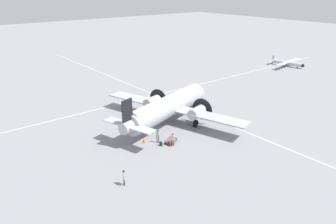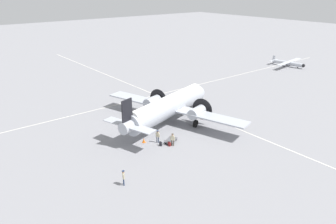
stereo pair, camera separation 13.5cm
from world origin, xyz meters
name	(u,v)px [view 1 (the left image)]	position (x,y,z in m)	size (l,w,h in m)	color
ground_plane	(168,123)	(0.00, 0.00, 0.00)	(300.00, 300.00, 0.00)	gray
apron_line_eastwest	(200,113)	(0.00, -6.52, 0.00)	(120.00, 0.16, 0.01)	silver
apron_line_northsouth	(125,103)	(11.69, 0.00, 0.00)	(0.16, 120.00, 0.01)	silver
airliner_main	(170,106)	(0.13, -0.44, 2.64)	(22.91, 18.93, 6.16)	#ADB2BC
crew_foreground	(124,176)	(-9.48, 13.29, 1.03)	(0.52, 0.36, 1.65)	navy
passenger_boarding	(158,135)	(-3.99, 4.87, 1.05)	(0.51, 0.37, 1.67)	navy
ramp_agent	(173,138)	(-5.89, 3.98, 1.04)	(0.46, 0.39, 1.66)	#473D2D
suitcase_near_door	(169,144)	(-5.66, 4.31, 0.25)	(0.42, 0.18, 0.54)	maroon
suitcase_upright_spare	(161,144)	(-4.95, 5.13, 0.27)	(0.40, 0.18, 0.58)	#232328
baggage_cart	(171,140)	(-4.96, 3.49, 0.28)	(1.92, 2.25, 0.56)	#56565B
light_aircraft_distant	(288,63)	(9.34, -45.60, 0.87)	(8.56, 11.44, 2.16)	#B7BCC6
traffic_cone	(144,140)	(-2.83, 6.24, 0.26)	(0.43, 0.43, 0.56)	orange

